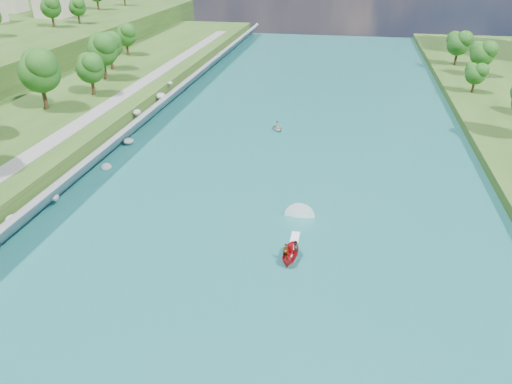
# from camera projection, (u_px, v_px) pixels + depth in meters

# --- Properties ---
(ground) EXTENTS (260.00, 260.00, 0.00)m
(ground) POSITION_uv_depth(u_px,v_px,m) (246.00, 282.00, 46.94)
(ground) COLOR #2D5119
(ground) RESTS_ON ground
(river_water) EXTENTS (55.00, 240.00, 0.10)m
(river_water) POSITION_uv_depth(u_px,v_px,m) (278.00, 189.00, 64.47)
(river_water) COLOR #165657
(river_water) RESTS_ON ground
(ridge_west) EXTENTS (60.00, 120.00, 9.00)m
(ridge_west) POSITION_uv_depth(u_px,v_px,m) (30.00, 36.00, 141.95)
(ridge_west) COLOR #2D5119
(ridge_west) RESTS_ON ground
(riprap_bank) EXTENTS (4.28, 236.00, 4.27)m
(riprap_bank) POSITION_uv_depth(u_px,v_px,m) (88.00, 164.00, 67.48)
(riprap_bank) COLOR slate
(riprap_bank) RESTS_ON ground
(riverside_path) EXTENTS (3.00, 200.00, 0.10)m
(riverside_path) POSITION_uv_depth(u_px,v_px,m) (44.00, 147.00, 68.28)
(riverside_path) COLOR gray
(riverside_path) RESTS_ON berm_west
(ridge_houses) EXTENTS (29.50, 29.50, 8.40)m
(ridge_houses) POSITION_uv_depth(u_px,v_px,m) (15.00, 1.00, 143.40)
(ridge_houses) COLOR beige
(ridge_houses) RESTS_ON ridge_west
(trees_ridge) EXTENTS (22.22, 68.29, 10.01)m
(trees_ridge) POSITION_uv_depth(u_px,v_px,m) (69.00, 2.00, 141.46)
(trees_ridge) COLOR #195215
(trees_ridge) RESTS_ON ridge_west
(motorboat) EXTENTS (3.60, 18.68, 2.05)m
(motorboat) POSITION_uv_depth(u_px,v_px,m) (293.00, 244.00, 51.56)
(motorboat) COLOR #B10E14
(motorboat) RESTS_ON river_water
(raft) EXTENTS (3.10, 3.60, 1.60)m
(raft) POSITION_uv_depth(u_px,v_px,m) (277.00, 128.00, 84.48)
(raft) COLOR #919399
(raft) RESTS_ON river_water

